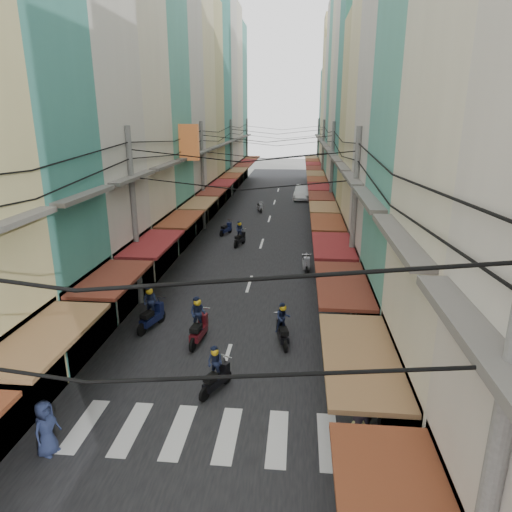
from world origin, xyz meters
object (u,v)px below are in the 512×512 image
Objects in this scene: market_umbrella at (415,302)px; traffic_sign at (353,284)px; bicycle at (373,343)px; white_car at (303,199)px.

market_umbrella is 2.73m from traffic_sign.
bicycle is 2.46m from traffic_sign.
bicycle is 2.55m from market_umbrella.
bicycle is 0.60× the size of traffic_sign.
bicycle is at bearing 149.55° from market_umbrella.
bicycle is at bearing -79.13° from white_car.
market_umbrella is at bearing -121.98° from bicycle.
white_car is at bearing 96.75° from market_umbrella.
market_umbrella is (1.22, -0.72, 2.12)m from bicycle.
traffic_sign is (-2.04, 1.81, -0.08)m from market_umbrella.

